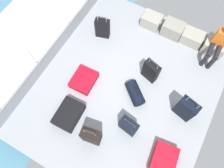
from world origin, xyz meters
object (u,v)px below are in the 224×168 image
Objects in this scene: suitcase_2 at (164,160)px; suitcase_3 at (151,71)px; cargo_crate_0 at (151,21)px; cargo_crate_1 at (173,29)px; suitcase_7 at (186,109)px; suitcase_4 at (129,126)px; cargo_crate_2 at (192,38)px; passenger_seated at (219,43)px; suitcase_0 at (84,80)px; suitcase_5 at (91,136)px; duffel_bag at (135,93)px; suitcase_1 at (102,28)px; suitcase_6 at (69,114)px; cargo_crate_3 at (214,46)px.

suitcase_3 is (-1.16, 1.74, 0.20)m from suitcase_2.
cargo_crate_0 is 0.65m from cargo_crate_1.
suitcase_7 reaches higher than cargo_crate_1.
suitcase_4 reaches higher than cargo_crate_0.
cargo_crate_2 is 0.77m from passenger_seated.
suitcase_2 is at bearing -60.88° from cargo_crate_0.
suitcase_0 is 1.49m from suitcase_5.
passenger_seated is at bearing -5.27° from cargo_crate_0.
duffel_bag is at bearing 139.02° from suitcase_2.
suitcase_1 is at bearing 162.02° from suitcase_3.
cargo_crate_2 is 0.78× the size of suitcase_1.
suitcase_3 is (0.67, -1.56, 0.14)m from cargo_crate_0.
duffel_bag reaches higher than suitcase_0.
suitcase_4 is 0.84× the size of suitcase_6.
suitcase_1 is at bearing 143.41° from duffel_bag.
suitcase_0 is at bearing -127.80° from cargo_crate_2.
suitcase_4 reaches higher than suitcase_6.
cargo_crate_0 is 2.28m from duffel_bag.
cargo_crate_1 reaches higher than suitcase_6.
suitcase_7 is at bearing 91.98° from suitcase_2.
suitcase_1 is (-2.27, -1.03, 0.14)m from cargo_crate_2.
suitcase_4 is at bearing -73.96° from duffel_bag.
suitcase_1 is 1.17× the size of duffel_bag.
cargo_crate_0 reaches higher than suitcase_6.
suitcase_5 reaches higher than cargo_crate_1.
suitcase_6 is (-1.24, -1.90, -0.19)m from suitcase_3.
suitcase_3 is 0.85× the size of suitcase_7.
suitcase_1 is (-2.89, -0.83, -0.28)m from passenger_seated.
duffel_bag reaches higher than cargo_crate_2.
cargo_crate_0 is 0.73× the size of suitcase_3.
cargo_crate_3 is (0.62, -0.01, 0.04)m from cargo_crate_2.
passenger_seated reaches higher than suitcase_0.
suitcase_5 reaches higher than suitcase_1.
cargo_crate_0 is 0.86× the size of duffel_bag.
suitcase_6 is at bearing -126.28° from passenger_seated.
cargo_crate_2 is at bearing 70.73° from suitcase_3.
suitcase_7 is at bearing -74.82° from cargo_crate_2.
cargo_crate_1 is at bearing 90.88° from suitcase_3.
duffel_bag is (0.58, -2.20, -0.03)m from cargo_crate_0.
cargo_crate_3 is 4.22m from suitcase_6.
cargo_crate_3 is 3.31m from suitcase_2.
suitcase_1 is (-1.04, -1.00, 0.13)m from cargo_crate_0.
cargo_crate_0 is 0.70× the size of suitcase_5.
duffel_bag is at bearing 12.75° from suitcase_0.
suitcase_7 reaches higher than cargo_crate_3.
suitcase_2 is at bearing -70.22° from cargo_crate_1.
cargo_crate_1 is 0.65× the size of suitcase_7.
suitcase_5 is 2.25m from suitcase_7.
suitcase_6 is 0.82× the size of suitcase_7.
duffel_bag is at bearing 47.49° from suitcase_6.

